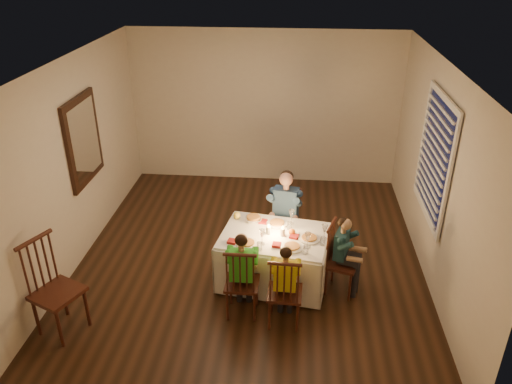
# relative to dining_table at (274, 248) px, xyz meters

# --- Properties ---
(ground) EXTENTS (5.00, 5.00, 0.00)m
(ground) POSITION_rel_dining_table_xyz_m (-0.34, 0.48, -0.48)
(ground) COLOR black
(ground) RESTS_ON ground
(wall_left) EXTENTS (0.02, 5.00, 2.60)m
(wall_left) POSITION_rel_dining_table_xyz_m (-2.59, 0.48, 0.82)
(wall_left) COLOR beige
(wall_left) RESTS_ON ground
(wall_right) EXTENTS (0.02, 5.00, 2.60)m
(wall_right) POSITION_rel_dining_table_xyz_m (1.91, 0.48, 0.82)
(wall_right) COLOR beige
(wall_right) RESTS_ON ground
(wall_back) EXTENTS (4.50, 0.02, 2.60)m
(wall_back) POSITION_rel_dining_table_xyz_m (-0.34, 2.98, 0.82)
(wall_back) COLOR beige
(wall_back) RESTS_ON ground
(ceiling) EXTENTS (5.00, 5.00, 0.00)m
(ceiling) POSITION_rel_dining_table_xyz_m (-0.34, 0.48, 2.12)
(ceiling) COLOR white
(ceiling) RESTS_ON wall_back
(dining_table) EXTENTS (1.42, 1.12, 0.64)m
(dining_table) POSITION_rel_dining_table_xyz_m (0.00, 0.00, 0.00)
(dining_table) COLOR white
(dining_table) RESTS_ON ground
(chair_adult) EXTENTS (0.44, 0.42, 0.91)m
(chair_adult) POSITION_rel_dining_table_xyz_m (0.10, 0.66, -0.48)
(chair_adult) COLOR #32160D
(chair_adult) RESTS_ON ground
(chair_near_left) EXTENTS (0.38, 0.36, 0.91)m
(chair_near_left) POSITION_rel_dining_table_xyz_m (-0.33, -0.63, -0.48)
(chair_near_left) COLOR #32160D
(chair_near_left) RESTS_ON ground
(chair_near_right) EXTENTS (0.39, 0.37, 0.91)m
(chair_near_right) POSITION_rel_dining_table_xyz_m (0.15, -0.76, -0.48)
(chair_near_right) COLOR #32160D
(chair_near_right) RESTS_ON ground
(chair_end) EXTENTS (0.46, 0.47, 0.91)m
(chair_end) POSITION_rel_dining_table_xyz_m (0.82, -0.14, -0.48)
(chair_end) COLOR #32160D
(chair_end) RESTS_ON ground
(chair_extra) EXTENTS (0.59, 0.60, 1.13)m
(chair_extra) POSITION_rel_dining_table_xyz_m (-2.24, -1.09, -0.48)
(chair_extra) COLOR #32160D
(chair_extra) RESTS_ON ground
(adult) EXTENTS (0.49, 0.46, 1.20)m
(adult) POSITION_rel_dining_table_xyz_m (0.10, 0.66, -0.48)
(adult) COLOR navy
(adult) RESTS_ON ground
(child_green) EXTENTS (0.35, 0.32, 1.06)m
(child_green) POSITION_rel_dining_table_xyz_m (-0.33, -0.63, -0.48)
(child_green) COLOR green
(child_green) RESTS_ON ground
(child_yellow) EXTENTS (0.33, 0.30, 1.00)m
(child_yellow) POSITION_rel_dining_table_xyz_m (0.15, -0.76, -0.48)
(child_yellow) COLOR yellow
(child_yellow) RESTS_ON ground
(child_teal) EXTENTS (0.38, 0.40, 1.01)m
(child_teal) POSITION_rel_dining_table_xyz_m (0.82, -0.14, -0.48)
(child_teal) COLOR #1A3B42
(child_teal) RESTS_ON ground
(setting_adult) EXTENTS (0.30, 0.30, 0.02)m
(setting_adult) POSITION_rel_dining_table_xyz_m (0.02, 0.24, 0.20)
(setting_adult) COLOR white
(setting_adult) RESTS_ON dining_table
(setting_green) EXTENTS (0.30, 0.30, 0.02)m
(setting_green) POSITION_rel_dining_table_xyz_m (-0.31, -0.24, 0.20)
(setting_green) COLOR white
(setting_green) RESTS_ON dining_table
(setting_yellow) EXTENTS (0.30, 0.30, 0.02)m
(setting_yellow) POSITION_rel_dining_table_xyz_m (0.21, -0.27, 0.20)
(setting_yellow) COLOR white
(setting_yellow) RESTS_ON dining_table
(setting_teal) EXTENTS (0.30, 0.30, 0.02)m
(setting_teal) POSITION_rel_dining_table_xyz_m (0.41, -0.07, 0.20)
(setting_teal) COLOR white
(setting_teal) RESTS_ON dining_table
(candle_left) EXTENTS (0.06, 0.06, 0.10)m
(candle_left) POSITION_rel_dining_table_xyz_m (-0.08, 0.01, 0.24)
(candle_left) COLOR silver
(candle_left) RESTS_ON dining_table
(candle_right) EXTENTS (0.06, 0.06, 0.10)m
(candle_right) POSITION_rel_dining_table_xyz_m (0.10, -0.01, 0.24)
(candle_right) COLOR silver
(candle_right) RESTS_ON dining_table
(squash) EXTENTS (0.09, 0.09, 0.09)m
(squash) POSITION_rel_dining_table_xyz_m (-0.50, 0.35, 0.24)
(squash) COLOR yellow
(squash) RESTS_ON dining_table
(orange_fruit) EXTENTS (0.08, 0.08, 0.08)m
(orange_fruit) POSITION_rel_dining_table_xyz_m (0.21, 0.01, 0.23)
(orange_fruit) COLOR orange
(orange_fruit) RESTS_ON dining_table
(serving_bowl) EXTENTS (0.23, 0.23, 0.05)m
(serving_bowl) POSITION_rel_dining_table_xyz_m (-0.28, 0.30, 0.22)
(serving_bowl) COLOR white
(serving_bowl) RESTS_ON dining_table
(wall_mirror) EXTENTS (0.06, 0.95, 1.15)m
(wall_mirror) POSITION_rel_dining_table_xyz_m (-2.56, 0.78, 1.02)
(wall_mirror) COLOR black
(wall_mirror) RESTS_ON wall_left
(window_blinds) EXTENTS (0.07, 1.34, 1.54)m
(window_blinds) POSITION_rel_dining_table_xyz_m (1.87, 0.58, 1.02)
(window_blinds) COLOR black
(window_blinds) RESTS_ON wall_right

